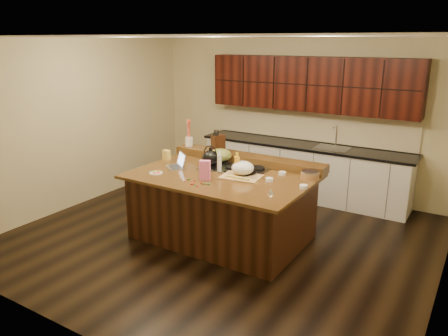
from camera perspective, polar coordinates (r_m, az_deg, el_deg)
The scene contains 35 objects.
room at distance 5.76m, azimuth -0.26°, elevation 3.22°, with size 5.52×5.02×2.72m.
island at distance 6.03m, azimuth -0.25°, elevation -5.01°, with size 2.40×1.60×0.92m.
back_ledge at distance 6.44m, azimuth 3.05°, elevation 1.22°, with size 2.40×0.30×0.12m, color black.
cooktop at distance 6.12m, azimuth 1.23°, elevation -0.02°, with size 0.92×0.52×0.05m.
back_counter at distance 7.66m, azimuth 10.56°, elevation 3.46°, with size 3.70×0.66×2.40m.
kettle at distance 6.13m, azimuth -1.79°, elevation 1.33°, with size 0.24×0.24×0.21m, color black.
green_bowl at distance 6.34m, azimuth -0.49°, elevation 1.72°, with size 0.33×0.33×0.18m, color olive.
laptop at distance 6.23m, azimuth -6.06°, elevation 0.57°, with size 0.38×0.37×0.21m.
oil_bottle at distance 5.78m, azimuth 1.70°, elevation 0.22°, with size 0.07×0.07×0.27m, color yellow.
vinegar_bottle at distance 5.96m, azimuth -0.61°, elevation 0.64°, with size 0.06×0.06×0.25m, color silver.
wooden_tray at distance 5.77m, azimuth 2.41°, elevation -0.26°, with size 0.55×0.44×0.21m.
ramekin_a at distance 5.41m, azimuth 10.35°, elevation -2.42°, with size 0.10×0.10×0.04m, color white.
ramekin_b at distance 5.62m, azimuth 5.94°, elevation -1.53°, with size 0.10×0.10×0.04m, color white.
ramekin_c at distance 5.91m, azimuth 7.63°, elevation -0.69°, with size 0.10×0.10×0.04m, color white.
strainer_bowl at distance 5.78m, azimuth 11.16°, elevation -1.02°, with size 0.24×0.24×0.09m, color #996B3F.
kitchen_timer at distance 5.15m, azimuth 6.15°, elevation -3.07°, with size 0.08×0.08×0.07m, color silver.
pink_bag at distance 5.63m, azimuth -2.51°, elevation -0.29°, with size 0.14×0.07×0.26m, color pink.
candy_plate at distance 6.00m, azimuth -8.87°, elevation -0.63°, with size 0.18×0.18×0.01m, color white.
package_box at distance 6.61m, azimuth -7.52°, elevation 1.66°, with size 0.11×0.08×0.16m, color #E8C552.
utensil_crock at distance 6.96m, azimuth -4.60°, elevation 3.46°, with size 0.12×0.12×0.14m, color white.
knife_block at distance 6.65m, azimuth -0.77°, elevation 3.32°, with size 0.12×0.19×0.24m, color black.
gumdrop_0 at distance 5.48m, azimuth -4.04°, elevation -2.10°, with size 0.02×0.02×0.02m, color red.
gumdrop_1 at distance 5.65m, azimuth -4.77°, elevation -1.53°, with size 0.02×0.02×0.02m, color #198C26.
gumdrop_2 at distance 5.59m, azimuth -3.87°, elevation -1.71°, with size 0.02×0.02×0.02m, color red.
gumdrop_3 at distance 5.47m, azimuth -1.93°, elevation -2.10°, with size 0.02×0.02×0.02m, color #198C26.
gumdrop_4 at distance 5.40m, azimuth -3.47°, elevation -2.38°, with size 0.02×0.02×0.02m, color red.
gumdrop_5 at distance 5.47m, azimuth -2.05°, elevation -2.10°, with size 0.02×0.02×0.02m, color #198C26.
gumdrop_6 at distance 5.51m, azimuth -2.98°, elevation -1.98°, with size 0.02×0.02×0.02m, color red.
gumdrop_7 at distance 5.68m, azimuth -4.57°, elevation -1.44°, with size 0.02×0.02×0.02m, color #198C26.
gumdrop_8 at distance 5.66m, azimuth -4.89°, elevation -1.51°, with size 0.02×0.02×0.02m, color red.
gumdrop_9 at distance 5.49m, azimuth -2.76°, elevation -2.06°, with size 0.02×0.02×0.02m, color #198C26.
gumdrop_10 at distance 5.58m, azimuth -5.12°, elevation -1.79°, with size 0.02×0.02×0.02m, color red.
gumdrop_11 at distance 5.48m, azimuth -2.35°, elevation -2.09°, with size 0.02×0.02×0.02m, color #198C26.
gumdrop_12 at distance 5.48m, azimuth -4.28°, elevation -2.11°, with size 0.02×0.02×0.02m, color red.
gumdrop_13 at distance 5.43m, azimuth -3.81°, elevation -2.27°, with size 0.02×0.02×0.02m, color #198C26.
Camera 1 is at (2.98, -4.75, 2.67)m, focal length 35.00 mm.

